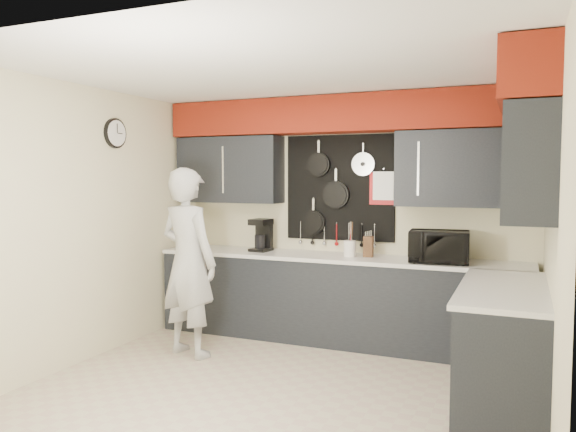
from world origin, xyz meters
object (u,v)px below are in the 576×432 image
at_px(microwave, 439,247).
at_px(coffee_maker, 262,234).
at_px(utensil_crock, 350,248).
at_px(knife_block, 368,247).
at_px(person, 188,262).

height_order(microwave, coffee_maker, coffee_maker).
bearing_deg(microwave, utensil_crock, 170.72).
distance_m(knife_block, person, 1.84).
xyz_separation_m(microwave, knife_block, (-0.72, 0.11, -0.05)).
relative_size(knife_block, coffee_maker, 0.59).
distance_m(coffee_maker, person, 1.08).
bearing_deg(utensil_crock, coffee_maker, 177.17).
relative_size(microwave, coffee_maker, 1.56).
bearing_deg(person, coffee_maker, -93.22).
bearing_deg(knife_block, microwave, -14.20).
xyz_separation_m(knife_block, utensil_crock, (-0.18, -0.05, -0.02)).
height_order(coffee_maker, person, person).
relative_size(knife_block, utensil_crock, 1.28).
relative_size(utensil_crock, coffee_maker, 0.46).
distance_m(utensil_crock, coffee_maker, 1.04).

